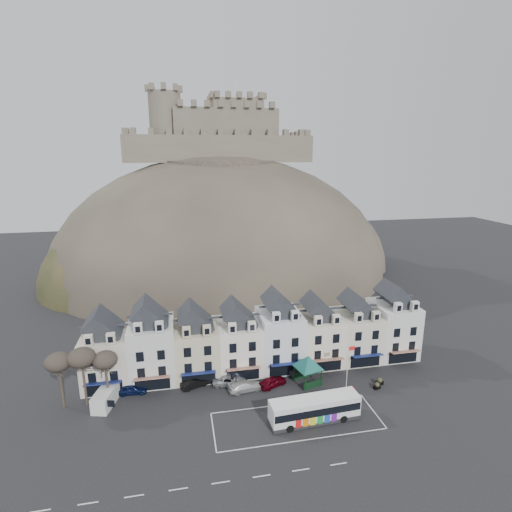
% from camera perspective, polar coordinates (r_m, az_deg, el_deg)
% --- Properties ---
extents(ground, '(300.00, 300.00, 0.00)m').
position_cam_1_polar(ground, '(56.06, 4.07, -23.42)').
color(ground, black).
rests_on(ground, ground).
extents(coach_bay_markings, '(22.00, 7.50, 0.01)m').
position_cam_1_polar(coach_bay_markings, '(57.47, 5.80, -22.37)').
color(coach_bay_markings, silver).
rests_on(coach_bay_markings, ground).
extents(townhouse_terrace, '(54.40, 9.35, 11.80)m').
position_cam_1_polar(townhouse_terrace, '(66.51, 0.59, -11.47)').
color(townhouse_terrace, beige).
rests_on(townhouse_terrace, ground).
extents(castle_hill, '(100.00, 76.00, 68.00)m').
position_cam_1_polar(castle_hill, '(117.42, -4.22, -2.54)').
color(castle_hill, '#37312A').
rests_on(castle_hill, ground).
extents(castle, '(50.20, 22.20, 22.00)m').
position_cam_1_polar(castle, '(119.29, -5.40, 17.20)').
color(castle, '#64594C').
rests_on(castle, ground).
extents(tree_left_far, '(3.61, 3.61, 8.24)m').
position_cam_1_polar(tree_left_far, '(62.06, -26.41, -13.46)').
color(tree_left_far, '#392E24').
rests_on(tree_left_far, ground).
extents(tree_left_mid, '(3.78, 3.78, 8.64)m').
position_cam_1_polar(tree_left_mid, '(61.16, -23.66, -13.20)').
color(tree_left_mid, '#392E24').
rests_on(tree_left_mid, ground).
extents(tree_left_near, '(3.43, 3.43, 7.84)m').
position_cam_1_polar(tree_left_near, '(60.87, -20.76, -13.77)').
color(tree_left_near, '#392E24').
rests_on(tree_left_near, ground).
extents(bus, '(12.19, 3.52, 3.40)m').
position_cam_1_polar(bus, '(56.66, 8.36, -20.72)').
color(bus, '#262628').
rests_on(bus, ground).
extents(bus_shelter, '(7.08, 7.08, 4.64)m').
position_cam_1_polar(bus_shelter, '(63.23, 7.46, -14.80)').
color(bus_shelter, black).
rests_on(bus_shelter, ground).
extents(red_buoy, '(1.68, 1.68, 1.92)m').
position_cam_1_polar(red_buoy, '(62.20, 13.37, -18.45)').
color(red_buoy, black).
rests_on(red_buoy, ground).
extents(flagpole, '(1.07, 0.16, 7.38)m').
position_cam_1_polar(flagpole, '(62.28, 13.01, -14.92)').
color(flagpole, silver).
rests_on(flagpole, ground).
extents(white_van, '(3.40, 5.45, 2.31)m').
position_cam_1_polar(white_van, '(63.01, -20.69, -18.40)').
color(white_van, silver).
rests_on(white_van, ground).
extents(planter_west, '(1.19, 0.78, 1.12)m').
position_cam_1_polar(planter_west, '(66.74, 17.25, -16.73)').
color(planter_west, black).
rests_on(planter_west, ground).
extents(planter_east, '(1.15, 0.80, 1.05)m').
position_cam_1_polar(planter_east, '(65.63, 16.90, -17.31)').
color(planter_east, black).
rests_on(planter_east, ground).
extents(car_navy, '(4.49, 2.03, 1.49)m').
position_cam_1_polar(car_navy, '(64.56, -17.32, -17.67)').
color(car_navy, '#0C163E').
rests_on(car_navy, ground).
extents(car_black, '(4.53, 2.94, 1.41)m').
position_cam_1_polar(car_black, '(64.01, -8.72, -17.47)').
color(car_black, black).
rests_on(car_black, ground).
extents(car_silver, '(5.41, 3.27, 1.43)m').
position_cam_1_polar(car_silver, '(64.04, -3.84, -17.30)').
color(car_silver, '#9EA1A6').
rests_on(car_silver, ground).
extents(car_white, '(5.38, 2.85, 1.48)m').
position_cam_1_polar(car_white, '(62.59, -1.57, -18.06)').
color(car_white, beige).
rests_on(car_white, ground).
extents(car_maroon, '(4.81, 3.47, 1.52)m').
position_cam_1_polar(car_maroon, '(63.56, 2.38, -17.49)').
color(car_maroon, '#500411').
rests_on(car_maroon, ground).
extents(car_charcoal, '(4.23, 2.69, 1.32)m').
position_cam_1_polar(car_charcoal, '(66.66, 6.44, -16.03)').
color(car_charcoal, black).
rests_on(car_charcoal, ground).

